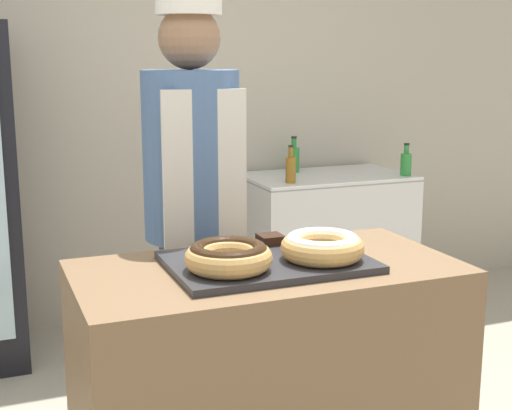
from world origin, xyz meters
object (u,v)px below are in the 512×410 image
baker_person (193,216)px  bottle_green_b (406,163)px  bottle_green (294,158)px  donut_light_glaze (322,246)px  donut_chocolate_glaze (229,256)px  brownie_back_left (227,244)px  brownie_back_right (270,239)px  serving_tray (268,262)px  bottle_amber (291,168)px  chest_freezer (325,243)px

baker_person → bottle_green_b: baker_person is taller
bottle_green → donut_light_glaze: bearing=-112.3°
donut_chocolate_glaze → donut_light_glaze: same height
baker_person → brownie_back_left: bearing=-91.4°
donut_light_glaze → brownie_back_right: (-0.08, 0.24, -0.03)m
donut_light_glaze → baker_person: size_ratio=0.15×
brownie_back_left → baker_person: bearing=88.6°
serving_tray → donut_light_glaze: size_ratio=2.36×
donut_chocolate_glaze → brownie_back_right: (0.24, 0.24, -0.03)m
serving_tray → brownie_back_left: brownie_back_left is taller
brownie_back_right → serving_tray: bearing=-115.8°
baker_person → brownie_back_right: bearing=-70.4°
donut_chocolate_glaze → bottle_amber: (0.96, 1.66, -0.03)m
chest_freezer → donut_light_glaze: bearing=-117.7°
serving_tray → bottle_amber: bearing=63.2°
brownie_back_right → bottle_green_b: (1.47, 1.40, -0.01)m
donut_light_glaze → bottle_amber: bearing=68.8°
baker_person → bottle_green: size_ratio=8.05×
donut_chocolate_glaze → donut_light_glaze: 0.32m
chest_freezer → bottle_amber: bottle_amber is taller
donut_light_glaze → bottle_amber: (0.65, 1.66, -0.03)m
bottle_green → bottle_amber: size_ratio=1.04×
donut_light_glaze → brownie_back_left: bearing=134.9°
brownie_back_right → chest_freezer: (1.04, 1.60, -0.51)m
donut_chocolate_glaze → baker_person: bearing=82.4°
brownie_back_left → bottle_amber: 1.68m
donut_chocolate_glaze → bottle_green: bearing=60.4°
donut_light_glaze → brownie_back_right: bearing=108.0°
brownie_back_left → bottle_green_b: bearing=40.6°
bottle_green → bottle_amber: bearing=-117.3°
serving_tray → chest_freezer: serving_tray is taller
brownie_back_left → serving_tray: bearing=-64.2°
baker_person → donut_chocolate_glaze: bearing=-97.6°
donut_chocolate_glaze → serving_tray: bearing=24.8°
donut_light_glaze → chest_freezer: bearing=62.3°
donut_light_glaze → brownie_back_left: size_ratio=3.27×
serving_tray → bottle_green: 2.17m
bottle_green → brownie_back_left: bearing=-121.0°
serving_tray → baker_person: (-0.07, 0.59, 0.04)m
chest_freezer → bottle_amber: 0.63m
brownie_back_left → chest_freezer: size_ratio=0.08×
brownie_back_left → bottle_amber: bottle_amber is taller
serving_tray → bottle_amber: bottle_amber is taller
brownie_back_left → bottle_green: bearing=59.0°
donut_chocolate_glaze → bottle_green: bottle_green is taller
serving_tray → bottle_green_b: bearing=45.2°
donut_chocolate_glaze → bottle_green: size_ratio=1.20×
brownie_back_right → baker_person: size_ratio=0.05×
donut_chocolate_glaze → donut_light_glaze: (0.32, 0.00, 0.00)m
donut_chocolate_glaze → bottle_green_b: bottle_green_b is taller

